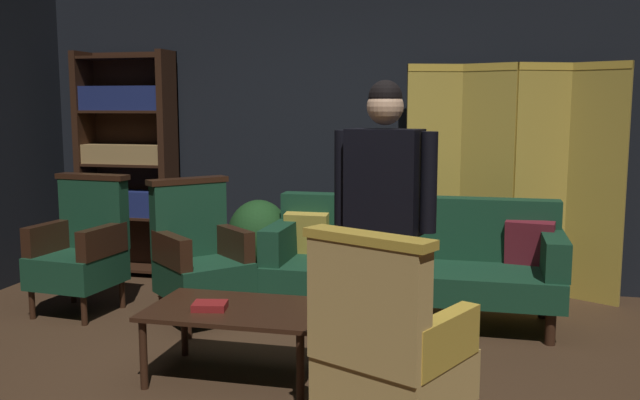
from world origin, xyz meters
TOP-DOWN VIEW (x-y plane):
  - ground_plane at (0.00, 0.00)m, footprint 10.00×10.00m
  - back_wall at (0.00, 2.45)m, footprint 7.20×0.10m
  - folding_screen at (1.27, 2.21)m, footprint 1.71×0.25m
  - bookshelf at (-2.15, 2.19)m, footprint 0.90×0.32m
  - velvet_couch at (0.55, 1.45)m, footprint 2.12×0.78m
  - coffee_table at (-0.31, 0.05)m, footprint 1.00×0.64m
  - armchair_gilt_accent at (0.65, -0.63)m, footprint 0.77×0.77m
  - armchair_wing_left at (-0.94, 0.98)m, footprint 0.82×0.82m
  - armchair_wing_right at (-1.92, 1.02)m, footprint 0.64×0.63m
  - standing_figure at (0.51, 0.16)m, footprint 0.58×0.29m
  - potted_plant at (-0.73, 1.71)m, footprint 0.51×0.51m
  - book_red_leather at (-0.45, -0.02)m, footprint 0.21×0.18m

SIDE VIEW (x-z plane):
  - ground_plane at x=0.00m, z-range 0.00..0.00m
  - coffee_table at x=-0.31m, z-range 0.16..0.58m
  - book_red_leather at x=-0.45m, z-range 0.42..0.46m
  - velvet_couch at x=0.55m, z-range 0.01..0.89m
  - potted_plant at x=-0.73m, z-range 0.06..0.87m
  - armchair_gilt_accent at x=0.65m, z-range -0.03..1.01m
  - armchair_wing_left at x=-0.94m, z-range -0.03..1.01m
  - armchair_wing_right at x=-1.92m, z-range -0.03..1.01m
  - folding_screen at x=1.27m, z-range 0.04..1.94m
  - standing_figure at x=0.51m, z-range 0.17..1.88m
  - bookshelf at x=-2.15m, z-range 0.04..2.09m
  - back_wall at x=0.00m, z-range 0.00..2.80m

